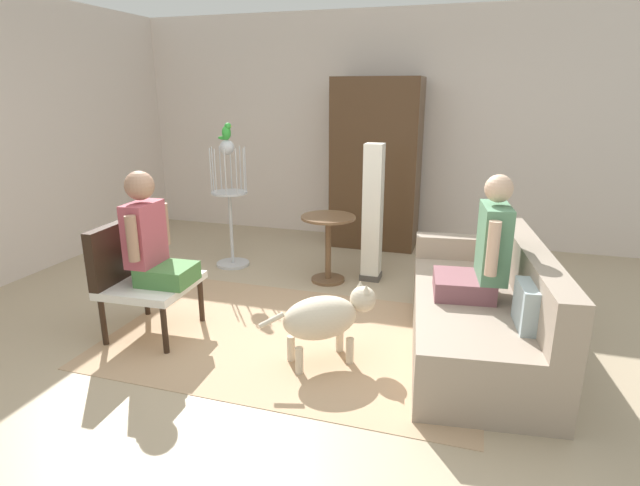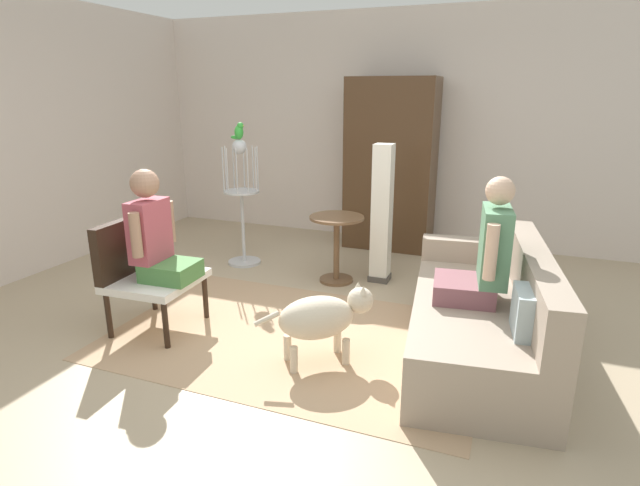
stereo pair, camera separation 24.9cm
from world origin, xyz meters
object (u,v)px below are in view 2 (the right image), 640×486
(person_on_couch, at_px, (484,255))
(person_on_armchair, at_px, (155,235))
(round_end_table, at_px, (337,240))
(armoire_cabinet, at_px, (391,165))
(dog, at_px, (321,317))
(parrot, at_px, (239,131))
(column_lamp, at_px, (382,215))
(couch, at_px, (484,318))
(armchair, at_px, (142,266))
(bird_cage_stand, at_px, (242,204))

(person_on_couch, xyz_separation_m, person_on_armchair, (-2.40, -0.44, 0.01))
(round_end_table, xyz_separation_m, armoire_cabinet, (0.18, 1.41, 0.57))
(dog, height_order, parrot, parrot)
(person_on_couch, bearing_deg, round_end_table, 143.68)
(person_on_couch, xyz_separation_m, dog, (-1.02, -0.47, -0.43))
(round_end_table, distance_m, armoire_cabinet, 1.53)
(column_lamp, bearing_deg, armoire_cabinet, 100.20)
(couch, height_order, round_end_table, couch)
(person_on_armchair, height_order, parrot, parrot)
(column_lamp, bearing_deg, parrot, -178.70)
(dog, bearing_deg, round_end_table, 105.74)
(couch, xyz_separation_m, armoire_cabinet, (-1.30, 2.44, 0.71))
(parrot, distance_m, armoire_cabinet, 1.88)
(person_on_couch, distance_m, dog, 1.20)
(armchair, bearing_deg, round_end_table, 53.82)
(round_end_table, bearing_deg, couch, -34.89)
(armchair, xyz_separation_m, round_end_table, (1.11, 1.52, -0.08))
(dog, distance_m, bird_cage_stand, 2.34)
(person_on_couch, height_order, round_end_table, person_on_couch)
(armchair, bearing_deg, dog, -0.83)
(armoire_cabinet, bearing_deg, armchair, -113.84)
(bird_cage_stand, bearing_deg, person_on_armchair, -83.43)
(couch, distance_m, parrot, 3.11)
(couch, bearing_deg, dog, -154.49)
(armchair, relative_size, bird_cage_stand, 0.65)
(round_end_table, bearing_deg, column_lamp, 25.15)
(dog, distance_m, armoire_cabinet, 3.03)
(parrot, height_order, column_lamp, parrot)
(column_lamp, distance_m, armoire_cabinet, 1.28)
(person_on_armchair, height_order, round_end_table, person_on_armchair)
(dog, xyz_separation_m, armoire_cabinet, (-0.25, 2.95, 0.66))
(armchair, distance_m, armoire_cabinet, 3.23)
(dog, height_order, armoire_cabinet, armoire_cabinet)
(person_on_couch, xyz_separation_m, armoire_cabinet, (-1.27, 2.47, 0.23))
(person_on_couch, bearing_deg, dog, -155.05)
(person_on_couch, relative_size, dog, 1.24)
(bird_cage_stand, height_order, column_lamp, column_lamp)
(dog, bearing_deg, parrot, 132.93)
(person_on_couch, distance_m, round_end_table, 1.83)
(person_on_couch, height_order, person_on_armchair, person_on_couch)
(couch, height_order, armoire_cabinet, armoire_cabinet)
(person_on_armchair, relative_size, bird_cage_stand, 0.63)
(parrot, bearing_deg, person_on_couch, -25.21)
(couch, distance_m, dog, 1.17)
(parrot, xyz_separation_m, column_lamp, (1.54, 0.03, -0.77))
(bird_cage_stand, distance_m, parrot, 0.77)
(armchair, bearing_deg, person_on_couch, 9.98)
(dog, bearing_deg, column_lamp, 91.03)
(person_on_couch, relative_size, armoire_cabinet, 0.44)
(couch, xyz_separation_m, column_lamp, (-1.08, 1.23, 0.39))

